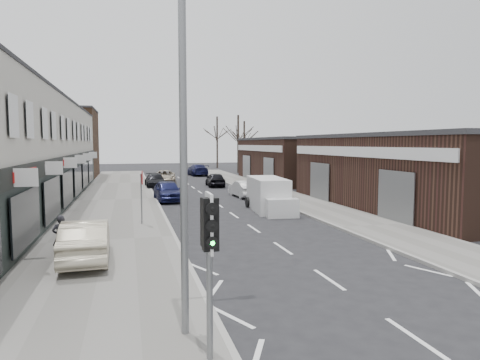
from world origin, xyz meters
TOP-DOWN VIEW (x-y plane):
  - ground at (0.00, 0.00)m, footprint 160.00×160.00m
  - pavement_left at (-6.75, 22.00)m, footprint 5.50×64.00m
  - pavement_right at (5.75, 22.00)m, footprint 3.50×64.00m
  - brick_block_far at (-13.50, 45.00)m, footprint 8.00×10.00m
  - right_unit_near at (12.50, 14.00)m, footprint 10.00×18.00m
  - right_unit_far at (12.50, 34.00)m, footprint 10.00×16.00m
  - tree_far_a at (9.00, 48.00)m, footprint 3.60×3.60m
  - tree_far_b at (11.50, 54.00)m, footprint 3.60×3.60m
  - tree_far_c at (8.50, 60.00)m, footprint 3.60×3.60m
  - traffic_light at (-4.40, -2.02)m, footprint 0.28×0.60m
  - street_lamp at (-4.53, -0.80)m, footprint 2.23×0.22m
  - warning_sign at (-5.16, 12.00)m, footprint 0.12×0.80m
  - white_van at (2.40, 14.94)m, footprint 2.22×5.32m
  - sedan_on_pavement at (-7.25, 5.65)m, footprint 1.62×4.31m
  - pedestrian at (-8.08, 6.01)m, footprint 0.60×0.43m
  - parked_car_left_a at (-3.12, 21.06)m, footprint 1.99×4.39m
  - parked_car_left_b at (-3.40, 30.80)m, footprint 1.90×4.42m
  - parked_car_left_c at (-2.20, 34.86)m, footprint 2.66×4.96m
  - parked_car_right_a at (2.70, 21.91)m, footprint 1.58×3.93m
  - parked_car_right_b at (2.21, 30.38)m, footprint 1.78×3.97m
  - parked_car_right_c at (2.71, 44.63)m, footprint 2.46×5.15m

SIDE VIEW (x-z plane):
  - ground at x=0.00m, z-range 0.00..0.00m
  - tree_far_a at x=9.00m, z-range -4.00..4.00m
  - tree_far_b at x=11.50m, z-range -3.75..3.75m
  - tree_far_c at x=8.50m, z-range -4.25..4.25m
  - pavement_left at x=-6.75m, z-range 0.00..0.12m
  - pavement_right at x=5.75m, z-range 0.00..0.12m
  - parked_car_right_a at x=2.70m, z-range 0.00..1.27m
  - parked_car_left_b at x=-3.40m, z-range 0.00..1.27m
  - parked_car_left_c at x=-2.20m, z-range 0.00..1.32m
  - parked_car_right_b at x=2.21m, z-range 0.00..1.33m
  - parked_car_right_c at x=2.71m, z-range 0.00..1.45m
  - parked_car_left_a at x=-3.12m, z-range 0.00..1.46m
  - sedan_on_pavement at x=-7.25m, z-range 0.12..1.53m
  - pedestrian at x=-8.08m, z-range 0.12..1.66m
  - white_van at x=2.40m, z-range -0.06..1.96m
  - warning_sign at x=-5.16m, z-range 0.85..3.55m
  - right_unit_near at x=12.50m, z-range 0.00..4.50m
  - right_unit_far at x=12.50m, z-range 0.00..4.50m
  - traffic_light at x=-4.40m, z-range 0.86..3.96m
  - brick_block_far at x=-13.50m, z-range 0.00..8.00m
  - street_lamp at x=-4.53m, z-range 0.62..8.62m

